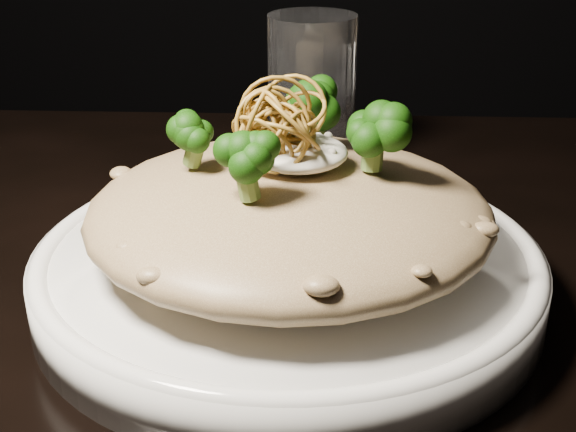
# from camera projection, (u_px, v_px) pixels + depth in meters

# --- Properties ---
(table) EXTENTS (1.10, 0.80, 0.75)m
(table) POSITION_uv_depth(u_px,v_px,m) (170.00, 409.00, 0.53)
(table) COLOR black
(table) RESTS_ON ground
(plate) EXTENTS (0.31, 0.31, 0.03)m
(plate) POSITION_uv_depth(u_px,v_px,m) (288.00, 272.00, 0.50)
(plate) COLOR white
(plate) RESTS_ON table
(risotto) EXTENTS (0.24, 0.24, 0.05)m
(risotto) POSITION_uv_depth(u_px,v_px,m) (289.00, 212.00, 0.48)
(risotto) COLOR brown
(risotto) RESTS_ON plate
(broccoli) EXTENTS (0.13, 0.13, 0.05)m
(broccoli) POSITION_uv_depth(u_px,v_px,m) (283.00, 131.00, 0.46)
(broccoli) COLOR black
(broccoli) RESTS_ON risotto
(cheese) EXTENTS (0.06, 0.06, 0.02)m
(cheese) POSITION_uv_depth(u_px,v_px,m) (298.00, 152.00, 0.47)
(cheese) COLOR white
(cheese) RESTS_ON risotto
(shallots) EXTENTS (0.06, 0.06, 0.04)m
(shallots) POSITION_uv_depth(u_px,v_px,m) (279.00, 111.00, 0.45)
(shallots) COLOR brown
(shallots) RESTS_ON cheese
(drinking_glass) EXTENTS (0.10, 0.10, 0.13)m
(drinking_glass) POSITION_uv_depth(u_px,v_px,m) (312.00, 93.00, 0.69)
(drinking_glass) COLOR silver
(drinking_glass) RESTS_ON table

